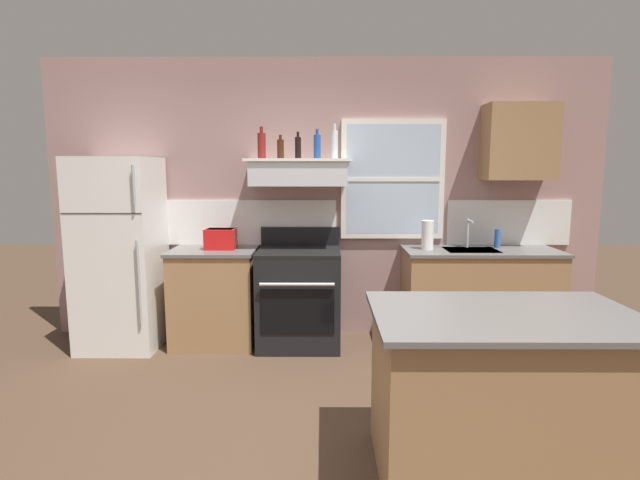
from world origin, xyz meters
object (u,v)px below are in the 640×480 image
Objects in this scene: refrigerator at (120,253)px; dish_soap_bottle at (497,238)px; bottle_brown_stout at (281,149)px; paper_towel_roll at (428,235)px; stove_range at (299,297)px; bottle_balsamic_dark at (298,147)px; toaster at (221,238)px; bottle_clear_tall at (334,144)px; kitchen_island at (502,394)px; bottle_red_label_wine at (262,145)px; bottle_blue_liqueur at (317,146)px.

dish_soap_bottle is (3.53, 0.16, 0.12)m from refrigerator.
paper_towel_roll is at bearing -0.12° from bottle_brown_stout.
bottle_brown_stout is 1.57m from paper_towel_roll.
stove_range is 4.55× the size of bottle_balsamic_dark.
bottle_clear_tall is at bearing 0.71° from toaster.
kitchen_island is at bearing -59.25° from stove_range.
refrigerator reaches higher than dish_soap_bottle.
bottle_brown_stout is at bearing 2.43° from refrigerator.
toaster is 1.37m from bottle_clear_tall.
bottle_balsamic_dark is at bearing -177.04° from dish_soap_bottle.
refrigerator is at bearing -176.54° from bottle_red_label_wine.
dish_soap_bottle is at bearing 2.60° from refrigerator.
toaster is 1.04× the size of bottle_red_label_wine.
dish_soap_bottle is at bearing 2.72° from bottle_brown_stout.
bottle_balsamic_dark is 0.17× the size of kitchen_island.
toaster is 0.27× the size of stove_range.
kitchen_island is at bearing -64.41° from bottle_blue_liqueur.
stove_range is at bearing -178.21° from paper_towel_roll.
bottle_brown_stout is (1.49, 0.06, 0.96)m from refrigerator.
refrigerator is 1.61× the size of stove_range.
bottle_brown_stout is at bearing -1.31° from toaster.
paper_towel_roll is at bearing -0.72° from bottle_red_label_wine.
refrigerator is 1.77m from bottle_brown_stout.
bottle_brown_stout is at bearing 179.92° from bottle_balsamic_dark.
bottle_blue_liqueur reaches higher than refrigerator.
stove_range is (1.65, 0.02, -0.41)m from refrigerator.
bottle_clear_tall is at bearing 3.06° from bottle_brown_stout.
dish_soap_bottle is at bearing 2.09° from bottle_red_label_wine.
refrigerator is 3.54m from dish_soap_bottle.
stove_range is at bearing 0.79° from refrigerator.
refrigerator reaches higher than paper_towel_roll.
bottle_brown_stout is at bearing -165.14° from bottle_blue_liqueur.
stove_range is 1.44m from bottle_red_label_wine.
toaster is at bearing -179.51° from bottle_red_label_wine.
bottle_balsamic_dark is 0.33m from bottle_clear_tall.
refrigerator is 3.48m from kitchen_island.
bottle_balsamic_dark is 0.19m from bottle_blue_liqueur.
bottle_brown_stout is 2.80m from kitchen_island.
dish_soap_bottle is (1.88, 0.10, -0.85)m from bottle_balsamic_dark.
bottle_brown_stout is (0.17, -0.02, -0.03)m from bottle_red_label_wine.
bottle_balsamic_dark reaches higher than paper_towel_roll.
paper_towel_roll reaches higher than dish_soap_bottle.
bottle_red_label_wine reaches higher than stove_range.
refrigerator is 0.93m from toaster.
toaster is at bearing 178.96° from bottle_balsamic_dark.
bottle_balsamic_dark is at bearing 94.29° from stove_range.
bottle_brown_stout is (0.57, -0.01, 0.83)m from toaster.
bottle_blue_liqueur is (1.82, 0.15, 0.98)m from refrigerator.
toaster reaches higher than dish_soap_bottle.
dish_soap_bottle reaches higher than kitchen_island.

